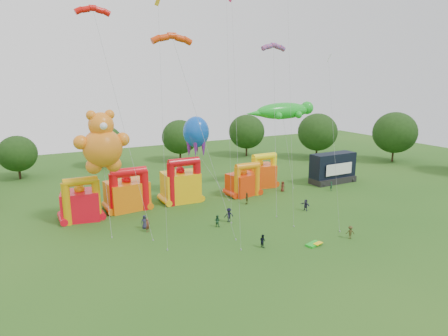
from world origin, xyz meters
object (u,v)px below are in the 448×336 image
bouncy_castle_0 (81,203)px  spectator_4 (247,198)px  bouncy_castle_2 (181,185)px  teddy_bear_kite (103,154)px  stage_trailer (333,168)px  octopus_kite (205,158)px  gecko_kite (284,115)px  spectator_0 (144,222)px

bouncy_castle_0 → spectator_4: 24.24m
bouncy_castle_2 → teddy_bear_kite: size_ratio=0.47×
stage_trailer → bouncy_castle_0: bearing=178.5°
spectator_4 → bouncy_castle_2: bearing=-90.7°
octopus_kite → gecko_kite: bearing=0.4°
gecko_kite → octopus_kite: bearing=-179.6°
gecko_kite → spectator_0: size_ratio=8.22×
stage_trailer → gecko_kite: size_ratio=0.59×
octopus_kite → spectator_4: octopus_kite is taller
bouncy_castle_2 → stage_trailer: size_ratio=0.81×
teddy_bear_kite → spectator_4: (20.90, -1.39, -8.71)m
gecko_kite → teddy_bear_kite: bearing=-170.1°
bouncy_castle_2 → spectator_4: bearing=-35.9°
teddy_bear_kite → spectator_0: bearing=-45.3°
teddy_bear_kite → spectator_4: 22.68m
stage_trailer → gecko_kite: gecko_kite is taller
stage_trailer → spectator_0: size_ratio=4.89×
stage_trailer → octopus_kite: 25.00m
bouncy_castle_2 → spectator_4: size_ratio=3.97×
gecko_kite → spectator_4: gecko_kite is taller
spectator_0 → spectator_4: 17.22m
bouncy_castle_0 → bouncy_castle_2: bearing=4.9°
bouncy_castle_0 → spectator_4: bearing=-11.4°
gecko_kite → spectator_4: size_ratio=8.21×
spectator_4 → gecko_kite: bearing=156.3°
gecko_kite → spectator_0: gecko_kite is taller
bouncy_castle_2 → octopus_kite: (4.65, 0.88, 3.73)m
bouncy_castle_0 → teddy_bear_kite: size_ratio=0.41×
octopus_kite → teddy_bear_kite: bearing=-162.0°
octopus_kite → spectator_4: (3.75, -6.95, -5.55)m
bouncy_castle_0 → spectator_4: (23.72, -4.77, -1.49)m
stage_trailer → spectator_0: stage_trailer is taller
bouncy_castle_0 → gecko_kite: gecko_kite is taller
bouncy_castle_0 → octopus_kite: 20.49m
bouncy_castle_0 → teddy_bear_kite: bearing=-50.2°
teddy_bear_kite → spectator_0: teddy_bear_kite is taller
bouncy_castle_0 → stage_trailer: bearing=-1.5°
octopus_kite → bouncy_castle_2: bearing=-169.3°
bouncy_castle_0 → stage_trailer: (44.46, -1.15, 0.29)m
teddy_bear_kite → octopus_kite: (17.15, 5.56, -3.16)m
spectator_0 → bouncy_castle_2: bearing=62.8°
bouncy_castle_0 → octopus_kite: size_ratio=0.48×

